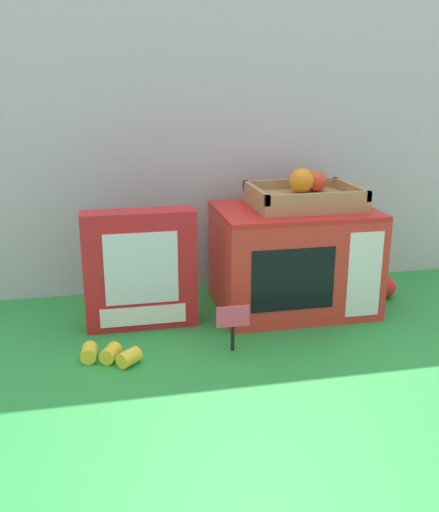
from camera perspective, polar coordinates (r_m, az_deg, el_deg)
The scene contains 8 objects.
ground_plane at distance 1.42m, azimuth 1.24°, elevation -5.46°, with size 1.70×1.70×0.00m, color green.
display_back_panel at distance 1.53m, azimuth -0.46°, elevation 11.00°, with size 1.61×0.03×0.77m, color #B7BABF.
toy_microwave at distance 1.42m, azimuth 7.22°, elevation -0.21°, with size 0.37×0.27×0.25m.
food_groups_crate at distance 1.41m, azimuth 8.40°, elevation 5.90°, with size 0.25×0.20×0.09m.
cookie_set_box at distance 1.31m, azimuth -7.82°, elevation -1.35°, with size 0.25×0.07×0.27m.
price_sign at distance 1.20m, azimuth 1.34°, elevation -6.46°, with size 0.07×0.01×0.10m.
loose_toy_banana at distance 1.20m, azimuth -10.80°, elevation -9.53°, with size 0.12×0.09×0.03m.
loose_toy_apple at distance 1.56m, azimuth 16.00°, elevation -2.96°, with size 0.06×0.06×0.06m, color red.
Camera 1 is at (-0.30, -1.28, 0.55)m, focal length 40.49 mm.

